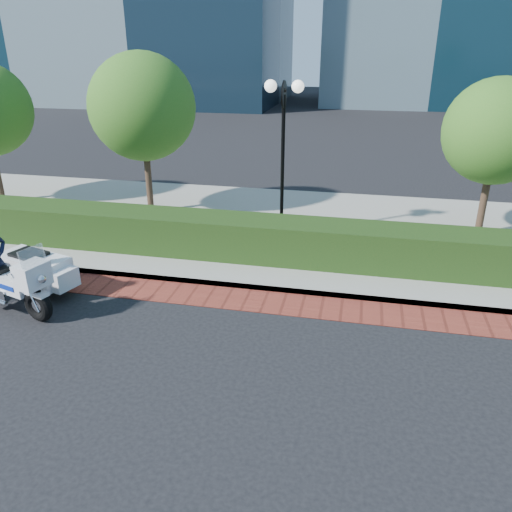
% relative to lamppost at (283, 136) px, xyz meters
% --- Properties ---
extents(ground, '(120.00, 120.00, 0.00)m').
position_rel_lamppost_xyz_m(ground, '(-1.00, -5.20, -2.96)').
color(ground, black).
rests_on(ground, ground).
extents(brick_strip, '(60.00, 1.00, 0.01)m').
position_rel_lamppost_xyz_m(brick_strip, '(-1.00, -3.70, -2.95)').
color(brick_strip, maroon).
rests_on(brick_strip, ground).
extents(sidewalk, '(60.00, 8.00, 0.15)m').
position_rel_lamppost_xyz_m(sidewalk, '(-1.00, 0.80, -2.88)').
color(sidewalk, gray).
rests_on(sidewalk, ground).
extents(hedge_main, '(18.00, 1.20, 1.00)m').
position_rel_lamppost_xyz_m(hedge_main, '(-1.00, -1.60, -2.31)').
color(hedge_main, black).
rests_on(hedge_main, sidewalk).
extents(lamppost, '(1.02, 0.70, 4.21)m').
position_rel_lamppost_xyz_m(lamppost, '(0.00, 0.00, 0.00)').
color(lamppost, black).
rests_on(lamppost, sidewalk).
extents(tree_b, '(3.20, 3.20, 4.89)m').
position_rel_lamppost_xyz_m(tree_b, '(-4.50, 1.30, 0.48)').
color(tree_b, '#332319').
rests_on(tree_b, sidewalk).
extents(tree_c, '(2.80, 2.80, 4.30)m').
position_rel_lamppost_xyz_m(tree_c, '(5.50, 1.30, 0.09)').
color(tree_c, '#332319').
rests_on(tree_c, sidewalk).
extents(police_motorcycle, '(2.61, 2.26, 2.16)m').
position_rel_lamppost_xyz_m(police_motorcycle, '(-4.98, -4.76, -2.22)').
color(police_motorcycle, black).
rests_on(police_motorcycle, ground).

